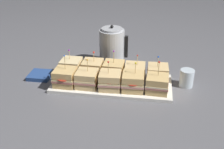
% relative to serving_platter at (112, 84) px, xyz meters
% --- Properties ---
extents(ground_plane, '(6.00, 6.00, 0.00)m').
position_rel_serving_platter_xyz_m(ground_plane, '(0.00, 0.00, -0.01)').
color(ground_plane, slate).
extents(serving_platter, '(0.66, 0.29, 0.02)m').
position_rel_serving_platter_xyz_m(serving_platter, '(0.00, 0.00, 0.00)').
color(serving_platter, white).
rests_on(serving_platter, ground_plane).
extents(sandwich_front_far_left, '(0.12, 0.12, 0.17)m').
position_rel_serving_platter_xyz_m(sandwich_front_far_left, '(-0.25, -0.07, 0.06)').
color(sandwich_front_far_left, tan).
rests_on(sandwich_front_far_left, serving_platter).
extents(sandwich_front_left, '(0.12, 0.12, 0.16)m').
position_rel_serving_platter_xyz_m(sandwich_front_left, '(-0.13, -0.06, 0.05)').
color(sandwich_front_left, '#DBB77A').
rests_on(sandwich_front_left, serving_platter).
extents(sandwich_front_center, '(0.12, 0.12, 0.16)m').
position_rel_serving_platter_xyz_m(sandwich_front_center, '(0.00, -0.07, 0.06)').
color(sandwich_front_center, '#DBB77A').
rests_on(sandwich_front_center, serving_platter).
extents(sandwich_front_right, '(0.12, 0.12, 0.16)m').
position_rel_serving_platter_xyz_m(sandwich_front_right, '(0.12, -0.06, 0.06)').
color(sandwich_front_right, tan).
rests_on(sandwich_front_right, serving_platter).
extents(sandwich_front_far_right, '(0.12, 0.12, 0.17)m').
position_rel_serving_platter_xyz_m(sandwich_front_far_right, '(0.25, -0.06, 0.05)').
color(sandwich_front_far_right, tan).
rests_on(sandwich_front_far_right, serving_platter).
extents(sandwich_back_far_left, '(0.12, 0.12, 0.15)m').
position_rel_serving_platter_xyz_m(sandwich_back_far_left, '(-0.25, 0.06, 0.06)').
color(sandwich_back_far_left, beige).
rests_on(sandwich_back_far_left, serving_platter).
extents(sandwich_back_left, '(0.12, 0.12, 0.16)m').
position_rel_serving_platter_xyz_m(sandwich_back_left, '(-0.12, 0.06, 0.06)').
color(sandwich_back_left, '#DBB77A').
rests_on(sandwich_back_left, serving_platter).
extents(sandwich_back_center, '(0.12, 0.13, 0.17)m').
position_rel_serving_platter_xyz_m(sandwich_back_center, '(0.00, 0.06, 0.06)').
color(sandwich_back_center, tan).
rests_on(sandwich_back_center, serving_platter).
extents(sandwich_back_right, '(0.12, 0.12, 0.15)m').
position_rel_serving_platter_xyz_m(sandwich_back_right, '(0.12, 0.06, 0.05)').
color(sandwich_back_right, '#DBB77A').
rests_on(sandwich_back_right, serving_platter).
extents(sandwich_back_far_right, '(0.12, 0.12, 0.15)m').
position_rel_serving_platter_xyz_m(sandwich_back_far_right, '(0.25, 0.06, 0.05)').
color(sandwich_back_far_right, '#DBB77A').
rests_on(sandwich_back_far_right, serving_platter).
extents(kettle_steel, '(0.18, 0.16, 0.26)m').
position_rel_serving_platter_xyz_m(kettle_steel, '(-0.04, 0.27, 0.11)').
color(kettle_steel, '#B7BABF').
rests_on(kettle_steel, ground_plane).
extents(drinking_glass, '(0.08, 0.08, 0.10)m').
position_rel_serving_platter_xyz_m(drinking_glass, '(0.41, 0.05, 0.04)').
color(drinking_glass, silver).
rests_on(drinking_glass, ground_plane).
extents(napkin_stack, '(0.13, 0.13, 0.02)m').
position_rel_serving_platter_xyz_m(napkin_stack, '(-0.44, 0.03, 0.00)').
color(napkin_stack, navy).
rests_on(napkin_stack, ground_plane).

